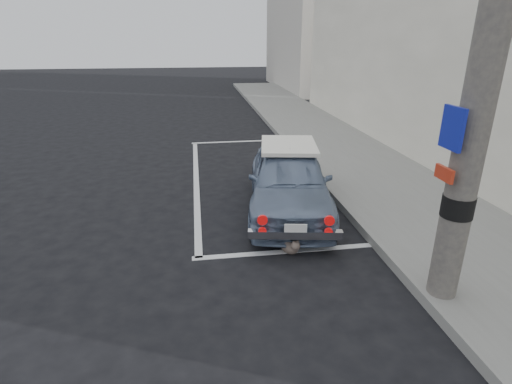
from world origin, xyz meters
TOP-DOWN VIEW (x-y plane):
  - ground at (0.00, 0.00)m, footprint 80.00×80.00m
  - sidewalk at (3.20, 2.00)m, footprint 2.80×40.00m
  - shop_building at (6.33, 4.00)m, footprint 3.50×18.00m
  - building_far at (6.35, 20.00)m, footprint 3.50×10.00m
  - pline_rear at (0.50, -0.50)m, footprint 3.00×0.12m
  - pline_front at (0.50, 6.50)m, footprint 3.00×0.12m
  - pline_side at (-0.90, 3.00)m, footprint 0.12×7.00m
  - utility_pole at (2.05, -2.00)m, footprint 0.44×0.36m
  - retro_coupe at (0.82, 1.07)m, footprint 2.06×3.83m
  - cat at (0.48, -0.54)m, footprint 0.35×0.53m

SIDE VIEW (x-z plane):
  - ground at x=0.00m, z-range 0.00..0.00m
  - pline_rear at x=0.50m, z-range 0.00..0.01m
  - pline_front at x=0.50m, z-range 0.00..0.01m
  - pline_side at x=-0.90m, z-range 0.00..0.01m
  - sidewalk at x=3.20m, z-range 0.00..0.15m
  - cat at x=0.48m, z-range -0.01..0.28m
  - retro_coupe at x=0.82m, z-range 0.01..1.24m
  - utility_pole at x=2.05m, z-range -0.10..6.90m
  - shop_building at x=6.33m, z-range -0.01..6.99m
  - building_far at x=6.35m, z-range 0.00..8.00m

